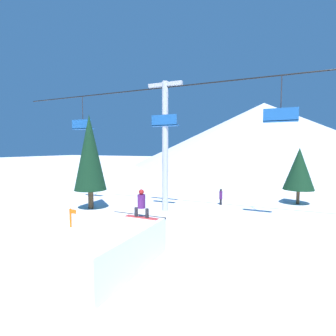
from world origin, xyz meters
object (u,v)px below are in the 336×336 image
at_px(pine_tree_near, 90,153).
at_px(trail_marker, 71,222).
at_px(snowboarder, 141,204).
at_px(distant_skier, 221,196).
at_px(snow_ramp, 107,248).

bearing_deg(pine_tree_near, trail_marker, -57.82).
xyz_separation_m(snowboarder, pine_tree_near, (-7.16, 5.16, 1.96)).
bearing_deg(snowboarder, trail_marker, 178.73).
xyz_separation_m(trail_marker, distant_skier, (4.88, 10.07, -0.08)).
xyz_separation_m(snow_ramp, snowboarder, (0.38, 1.77, 1.28)).
relative_size(snowboarder, distant_skier, 1.20).
distance_m(trail_marker, distant_skier, 11.20).
relative_size(snow_ramp, distant_skier, 3.61).
distance_m(snow_ramp, distant_skier, 12.01).
height_order(snowboarder, trail_marker, snowboarder).
relative_size(snow_ramp, pine_tree_near, 0.67).
height_order(snow_ramp, pine_tree_near, pine_tree_near).
xyz_separation_m(snow_ramp, trail_marker, (-3.59, 1.86, 0.04)).
height_order(snow_ramp, snowboarder, snowboarder).
xyz_separation_m(snowboarder, trail_marker, (-3.97, 0.09, -1.24)).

